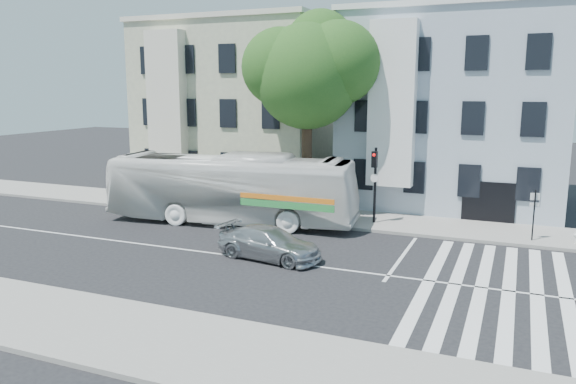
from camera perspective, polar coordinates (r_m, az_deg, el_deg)
The scene contains 11 objects.
ground at distance 23.67m, azimuth -5.48°, elevation -6.49°, with size 120.00×120.00×0.00m, color black.
sidewalk_far at distance 30.69m, azimuth 1.55°, elevation -2.33°, with size 80.00×4.00×0.15m, color gray.
sidewalk_near at distance 17.45m, azimuth -18.25°, elevation -13.10°, with size 80.00×4.00×0.15m, color gray.
building_left at distance 39.20m, azimuth -4.35°, elevation 8.46°, with size 12.00×10.00×11.00m, color #A2A48A.
building_right at distance 35.16m, azimuth 16.65°, elevation 7.81°, with size 12.00×10.00×11.00m, color #A1AEC0.
street_tree at distance 30.60m, azimuth 2.24°, elevation 12.26°, with size 7.30×5.90×11.10m.
bus at distance 29.05m, azimuth -5.79°, elevation 0.37°, with size 12.96×3.03×3.61m, color white.
sedan at distance 23.06m, azimuth -1.92°, elevation -5.21°, with size 4.51×1.83×1.31m, color #B4B7BC.
hedge at distance 30.73m, azimuth -4.50°, elevation -1.53°, with size 8.50×0.84×0.70m, color #275F1F, non-canonical shape.
traffic_signal at distance 28.44m, azimuth 8.81°, elevation 1.64°, with size 0.42×0.52×3.98m.
far_sign_pole at distance 27.37m, azimuth 23.74°, elevation -1.49°, with size 0.41×0.21×2.31m.
Camera 1 is at (10.73, -19.93, 6.92)m, focal length 35.00 mm.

